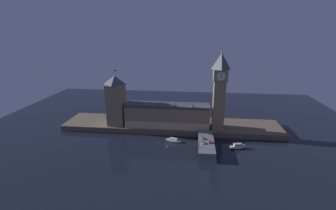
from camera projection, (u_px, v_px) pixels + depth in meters
ground_plane at (167, 144)px, 216.23m from camera, size 400.00×400.00×0.00m
embankment at (171, 125)px, 252.57m from camera, size 220.00×42.00×5.30m
parliament_hall at (168, 115)px, 240.79m from camera, size 81.95×20.36×27.25m
clock_tower at (220, 90)px, 223.96m from camera, size 12.99×13.10×74.29m
victoria_tower at (116, 100)px, 241.52m from camera, size 16.63×16.63×55.85m
bridge at (206, 143)px, 206.26m from camera, size 13.21×46.00×7.27m
car_northbound_lead at (203, 138)px, 209.12m from camera, size 1.99×4.50×1.55m
car_northbound_trail at (203, 143)px, 200.51m from camera, size 1.87×4.16×1.56m
car_southbound_lead at (210, 142)px, 201.60m from camera, size 1.96×4.12×1.51m
pedestrian_near_rail at (200, 146)px, 194.73m from camera, size 0.38×0.38×1.75m
pedestrian_mid_walk at (213, 141)px, 202.82m from camera, size 0.38×0.38×1.70m
pedestrian_far_rail at (199, 133)px, 218.58m from camera, size 0.38×0.38×1.60m
street_lamp_near at (199, 143)px, 191.08m from camera, size 1.34×0.60×7.21m
boat_upstream at (174, 140)px, 220.95m from camera, size 16.29×9.09×3.34m
boat_downstream at (238, 147)px, 207.76m from camera, size 15.72×8.05×4.53m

